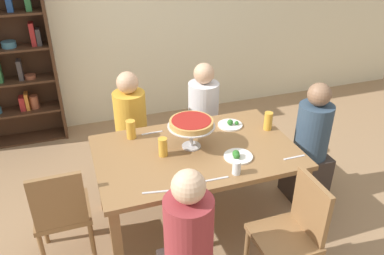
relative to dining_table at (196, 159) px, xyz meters
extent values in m
plane|color=#9E7A56|center=(0.00, 0.00, -0.65)|extent=(12.00, 12.00, 0.00)
cube|color=beige|center=(0.00, 2.20, 0.75)|extent=(8.00, 0.12, 2.80)
cube|color=olive|center=(0.00, 0.00, 0.07)|extent=(1.57, 1.00, 0.04)
cube|color=olive|center=(-0.73, -0.44, -0.30)|extent=(0.07, 0.07, 0.70)
cube|color=olive|center=(0.73, -0.44, -0.30)|extent=(0.07, 0.07, 0.70)
cube|color=olive|center=(-0.73, 0.44, -0.30)|extent=(0.07, 0.07, 0.70)
cube|color=olive|center=(0.73, 0.44, -0.30)|extent=(0.07, 0.07, 0.70)
cube|color=#422819|center=(-0.99, 1.98, 0.45)|extent=(0.03, 0.30, 2.20)
cube|color=#422819|center=(-1.53, 1.98, -0.64)|extent=(1.04, 0.28, 0.02)
cube|color=#422819|center=(-1.53, 1.98, -0.27)|extent=(1.04, 0.28, 0.02)
cube|color=#422819|center=(-1.53, 1.98, 0.09)|extent=(1.04, 0.28, 0.02)
cube|color=maroon|center=(-1.41, 1.98, -0.18)|extent=(0.06, 0.12, 0.16)
cube|color=orange|center=(-1.35, 1.98, -0.16)|extent=(0.04, 0.13, 0.20)
cylinder|color=brown|center=(-1.28, 1.98, -0.19)|extent=(0.10, 0.10, 0.15)
cube|color=#3D3838|center=(-1.35, 1.98, 0.21)|extent=(0.05, 0.13, 0.22)
cylinder|color=brown|center=(-1.26, 1.98, 0.12)|extent=(0.12, 0.12, 0.04)
cylinder|color=#3D7084|center=(-1.40, 1.98, 0.50)|extent=(0.15, 0.15, 0.07)
cube|color=maroon|center=(-1.15, 1.98, 0.59)|extent=(0.05, 0.13, 0.24)
cube|color=#3D3838|center=(-1.10, 1.98, 0.56)|extent=(0.05, 0.13, 0.18)
cube|color=navy|center=(-1.31, 1.98, 0.93)|extent=(0.06, 0.10, 0.19)
cube|color=#2D6B38|center=(-1.13, 1.98, 0.93)|extent=(0.06, 0.13, 0.19)
cylinder|color=#993338|center=(-0.33, -0.80, 0.05)|extent=(0.30, 0.30, 0.50)
sphere|color=beige|center=(-0.33, -0.80, 0.40)|extent=(0.20, 0.20, 0.20)
cube|color=#382D28|center=(1.09, 0.02, -0.43)|extent=(0.34, 0.34, 0.45)
cylinder|color=#33475B|center=(1.09, 0.02, 0.05)|extent=(0.30, 0.30, 0.50)
sphere|color=#846047|center=(1.09, 0.02, 0.40)|extent=(0.20, 0.20, 0.20)
cube|color=#382D28|center=(0.35, 0.78, -0.43)|extent=(0.34, 0.34, 0.45)
cylinder|color=silver|center=(0.35, 0.78, 0.05)|extent=(0.30, 0.30, 0.50)
sphere|color=tan|center=(0.35, 0.78, 0.40)|extent=(0.20, 0.20, 0.20)
cube|color=#382D28|center=(-0.37, 0.79, -0.43)|extent=(0.34, 0.34, 0.45)
cylinder|color=gold|center=(-0.37, 0.79, 0.05)|extent=(0.30, 0.30, 0.50)
sphere|color=tan|center=(-0.37, 0.79, 0.40)|extent=(0.20, 0.20, 0.20)
cube|color=olive|center=(0.35, -0.79, -0.22)|extent=(0.40, 0.40, 0.04)
cube|color=olive|center=(0.53, -0.79, 0.01)|extent=(0.04, 0.36, 0.42)
cylinder|color=olive|center=(0.18, -0.62, -0.45)|extent=(0.04, 0.04, 0.41)
cylinder|color=olive|center=(0.53, -0.62, -0.45)|extent=(0.04, 0.04, 0.41)
cube|color=olive|center=(-1.06, -0.02, -0.22)|extent=(0.40, 0.40, 0.04)
cube|color=olive|center=(-1.06, -0.20, 0.01)|extent=(0.36, 0.04, 0.42)
cylinder|color=olive|center=(-1.24, 0.16, -0.45)|extent=(0.04, 0.04, 0.41)
cylinder|color=olive|center=(-0.89, 0.16, -0.45)|extent=(0.04, 0.04, 0.41)
cylinder|color=olive|center=(-0.89, -0.19, -0.45)|extent=(0.04, 0.04, 0.41)
cylinder|color=silver|center=(-0.02, 0.06, 0.09)|extent=(0.15, 0.15, 0.01)
cylinder|color=silver|center=(-0.02, 0.06, 0.19)|extent=(0.03, 0.03, 0.17)
cylinder|color=silver|center=(-0.02, 0.06, 0.28)|extent=(0.37, 0.37, 0.01)
cylinder|color=tan|center=(-0.02, 0.06, 0.30)|extent=(0.34, 0.34, 0.04)
cylinder|color=maroon|center=(-0.02, 0.06, 0.33)|extent=(0.31, 0.31, 0.00)
cylinder|color=white|center=(0.41, 0.28, 0.09)|extent=(0.22, 0.22, 0.01)
sphere|color=#2D7028|center=(0.46, 0.25, 0.12)|extent=(0.04, 0.04, 0.04)
sphere|color=#2D7028|center=(0.41, 0.27, 0.13)|extent=(0.05, 0.05, 0.05)
cylinder|color=white|center=(0.27, -0.20, 0.09)|extent=(0.22, 0.22, 0.01)
sphere|color=#2D7028|center=(0.25, -0.21, 0.13)|extent=(0.06, 0.06, 0.06)
sphere|color=#2D7028|center=(0.24, -0.23, 0.13)|extent=(0.05, 0.05, 0.05)
cylinder|color=gold|center=(-0.26, 0.01, 0.16)|extent=(0.07, 0.07, 0.15)
cylinder|color=gold|center=(0.69, 0.12, 0.17)|extent=(0.07, 0.07, 0.16)
cylinder|color=gold|center=(-0.44, 0.35, 0.17)|extent=(0.08, 0.08, 0.16)
cylinder|color=white|center=(0.17, -0.39, 0.14)|extent=(0.06, 0.06, 0.10)
cube|color=silver|center=(-0.43, -0.41, 0.09)|extent=(0.18, 0.05, 0.00)
cube|color=silver|center=(-0.27, 0.37, 0.09)|extent=(0.18, 0.02, 0.00)
cube|color=silver|center=(0.01, -0.41, 0.09)|extent=(0.18, 0.02, 0.00)
cube|color=silver|center=(0.67, -0.34, 0.09)|extent=(0.18, 0.02, 0.00)
cube|color=silver|center=(-0.22, -0.36, 0.09)|extent=(0.17, 0.08, 0.00)
camera|label=1|loc=(-0.86, -2.41, 1.72)|focal=36.08mm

